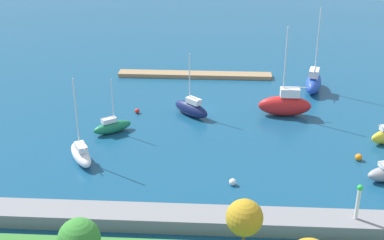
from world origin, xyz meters
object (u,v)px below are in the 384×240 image
(sailboat_red_east_end, at_px, (285,104))
(mooring_buoy_red, at_px, (137,111))
(mooring_buoy_orange, at_px, (359,157))
(mooring_buoy_white, at_px, (233,182))
(sailboat_white_center_basin, at_px, (81,154))
(sailboat_green_inner_mooring, at_px, (112,126))
(harbor_beacon, at_px, (358,199))
(sailboat_navy_by_breakwater, at_px, (191,108))
(pier_dock, at_px, (195,75))
(park_tree_west, at_px, (79,239))
(park_tree_center, at_px, (244,218))
(sailboat_blue_far_north, at_px, (313,82))

(sailboat_red_east_end, bearing_deg, mooring_buoy_red, 1.55)
(mooring_buoy_orange, xyz_separation_m, mooring_buoy_white, (15.28, 6.58, -0.03))
(sailboat_white_center_basin, relative_size, mooring_buoy_orange, 12.29)
(sailboat_green_inner_mooring, relative_size, mooring_buoy_red, 10.99)
(harbor_beacon, xyz_separation_m, sailboat_green_inner_mooring, (27.59, -20.25, -2.72))
(sailboat_navy_by_breakwater, relative_size, sailboat_white_center_basin, 0.87)
(sailboat_red_east_end, xyz_separation_m, sailboat_white_center_basin, (25.80, 15.27, -0.62))
(pier_dock, height_order, park_tree_west, park_tree_west)
(sailboat_navy_by_breakwater, bearing_deg, park_tree_center, 142.58)
(harbor_beacon, bearing_deg, pier_dock, -67.53)
(harbor_beacon, distance_m, sailboat_navy_by_breakwater, 31.73)
(sailboat_green_inner_mooring, relative_size, sailboat_white_center_basin, 0.72)
(park_tree_center, relative_size, sailboat_navy_by_breakwater, 0.64)
(sailboat_white_center_basin, height_order, mooring_buoy_orange, sailboat_white_center_basin)
(park_tree_west, distance_m, sailboat_navy_by_breakwater, 37.12)
(sailboat_red_east_end, xyz_separation_m, mooring_buoy_red, (21.30, 0.53, -1.33))
(sailboat_green_inner_mooring, xyz_separation_m, sailboat_red_east_end, (-23.63, -7.11, 0.77))
(sailboat_navy_by_breakwater, relative_size, mooring_buoy_white, 11.61)
(mooring_buoy_orange, bearing_deg, harbor_beacon, 75.72)
(harbor_beacon, bearing_deg, mooring_buoy_orange, -104.28)
(park_tree_center, bearing_deg, sailboat_green_inner_mooring, -58.21)
(mooring_buoy_red, bearing_deg, sailboat_green_inner_mooring, 70.47)
(park_tree_center, relative_size, sailboat_red_east_end, 0.46)
(pier_dock, xyz_separation_m, sailboat_green_inner_mooring, (9.85, 22.63, 0.57))
(park_tree_center, bearing_deg, harbor_beacon, -149.17)
(harbor_beacon, height_order, mooring_buoy_red, harbor_beacon)
(harbor_beacon, xyz_separation_m, park_tree_west, (23.97, 9.82, 1.79))
(pier_dock, distance_m, mooring_buoy_red, 17.73)
(pier_dock, relative_size, park_tree_center, 4.42)
(sailboat_red_east_end, xyz_separation_m, mooring_buoy_orange, (-7.61, 13.01, -1.25))
(mooring_buoy_white, bearing_deg, harbor_beacon, 146.25)
(mooring_buoy_orange, relative_size, mooring_buoy_white, 1.08)
(park_tree_center, height_order, mooring_buoy_red, park_tree_center)
(park_tree_center, relative_size, mooring_buoy_white, 7.48)
(park_tree_center, xyz_separation_m, sailboat_navy_by_breakwater, (6.37, -33.00, -4.54))
(pier_dock, bearing_deg, sailboat_red_east_end, 131.60)
(pier_dock, distance_m, sailboat_white_center_basin, 33.06)
(mooring_buoy_red, bearing_deg, park_tree_west, 92.00)
(park_tree_center, height_order, sailboat_blue_far_north, sailboat_blue_far_north)
(park_tree_west, distance_m, sailboat_green_inner_mooring, 30.62)
(harbor_beacon, bearing_deg, sailboat_white_center_basin, -22.11)
(sailboat_red_east_end, bearing_deg, mooring_buoy_orange, 120.43)
(harbor_beacon, distance_m, mooring_buoy_orange, 15.15)
(sailboat_red_east_end, bearing_deg, mooring_buoy_white, 68.74)
(mooring_buoy_red, bearing_deg, park_tree_center, 113.16)
(mooring_buoy_red, height_order, mooring_buoy_white, mooring_buoy_white)
(sailboat_blue_far_north, bearing_deg, mooring_buoy_orange, -160.79)
(park_tree_west, height_order, mooring_buoy_red, park_tree_west)
(mooring_buoy_orange, bearing_deg, sailboat_green_inner_mooring, -10.70)
(park_tree_west, xyz_separation_m, sailboat_blue_far_north, (-25.50, -47.01, -3.85))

